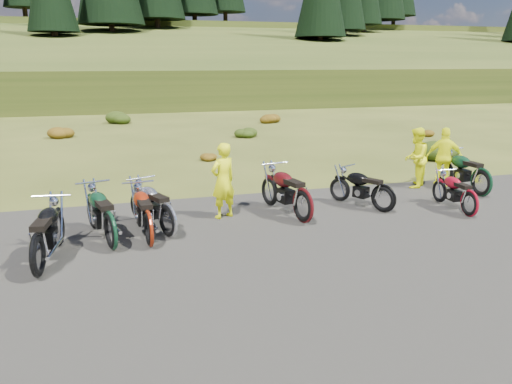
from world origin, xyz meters
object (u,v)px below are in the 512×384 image
object	(u,v)px
motorcycle_0	(40,278)
motorcycle_3	(169,239)
person_middle	(223,182)
motorcycle_7	(480,197)

from	to	relation	value
motorcycle_0	motorcycle_3	size ratio (longest dim) A/B	1.04
motorcycle_3	person_middle	distance (m)	2.00
motorcycle_3	motorcycle_0	bearing A→B (deg)	97.63
motorcycle_0	motorcycle_7	world-z (taller)	motorcycle_7
motorcycle_3	person_middle	bearing A→B (deg)	-75.70
motorcycle_3	motorcycle_7	bearing A→B (deg)	-105.93
motorcycle_7	person_middle	bearing A→B (deg)	86.47
motorcycle_3	person_middle	size ratio (longest dim) A/B	1.19
motorcycle_0	motorcycle_3	world-z (taller)	motorcycle_0
motorcycle_3	motorcycle_7	xyz separation A→B (m)	(8.67, 0.96, 0.00)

